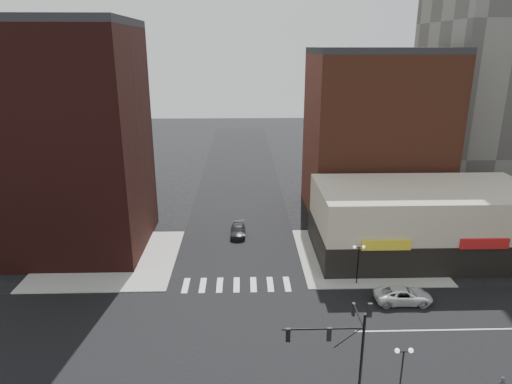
{
  "coord_description": "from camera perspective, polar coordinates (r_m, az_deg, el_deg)",
  "views": [
    {
      "loc": [
        0.66,
        -32.69,
        22.94
      ],
      "look_at": [
        1.75,
        4.53,
        11.0
      ],
      "focal_mm": 32.0,
      "sensor_mm": 36.0,
      "label": 1
    }
  ],
  "objects": [
    {
      "name": "ground",
      "position": [
        39.94,
        -2.43,
        -17.29
      ],
      "size": [
        240.0,
        240.0,
        0.0
      ],
      "primitive_type": "plane",
      "color": "black",
      "rests_on": "ground"
    },
    {
      "name": "road_ew",
      "position": [
        39.94,
        -2.43,
        -17.28
      ],
      "size": [
        200.0,
        14.0,
        0.02
      ],
      "primitive_type": "cube",
      "color": "black",
      "rests_on": "ground"
    },
    {
      "name": "road_ns",
      "position": [
        39.94,
        -2.43,
        -17.28
      ],
      "size": [
        14.0,
        200.0,
        0.02
      ],
      "primitive_type": "cube",
      "color": "black",
      "rests_on": "ground"
    },
    {
      "name": "sidewalk_nw",
      "position": [
        54.59,
        -17.81,
        -7.92
      ],
      "size": [
        15.0,
        15.0,
        0.12
      ],
      "primitive_type": "cube",
      "color": "gray",
      "rests_on": "ground"
    },
    {
      "name": "sidewalk_ne",
      "position": [
        54.24,
        13.39,
        -7.69
      ],
      "size": [
        15.0,
        15.0,
        0.12
      ],
      "primitive_type": "cube",
      "color": "gray",
      "rests_on": "ground"
    },
    {
      "name": "building_nw",
      "position": [
        55.82,
        -22.38,
        5.66
      ],
      "size": [
        16.0,
        15.0,
        25.0
      ],
      "primitive_type": "cube",
      "color": "#341310",
      "rests_on": "ground"
    },
    {
      "name": "building_nw_low",
      "position": [
        76.17,
        -27.05,
        2.96
      ],
      "size": [
        20.0,
        18.0,
        12.0
      ],
      "primitive_type": "cube",
      "color": "#341310",
      "rests_on": "ground"
    },
    {
      "name": "building_ne_midrise",
      "position": [
        65.93,
        14.61,
        6.77
      ],
      "size": [
        18.0,
        15.0,
        22.0
      ],
      "primitive_type": "cube",
      "color": "brown",
      "rests_on": "ground"
    },
    {
      "name": "building_ne_row",
      "position": [
        55.44,
        20.02,
        -4.1
      ],
      "size": [
        24.2,
        12.2,
        8.0
      ],
      "color": "#BDAC96",
      "rests_on": "ground"
    },
    {
      "name": "traffic_signal",
      "position": [
        31.38,
        11.26,
        -17.57
      ],
      "size": [
        5.59,
        3.09,
        7.77
      ],
      "color": "black",
      "rests_on": "ground"
    },
    {
      "name": "street_lamp_se_a",
      "position": [
        33.21,
        17.88,
        -19.49
      ],
      "size": [
        1.22,
        0.32,
        4.16
      ],
      "color": "black",
      "rests_on": "sidewalk_se"
    },
    {
      "name": "street_lamp_ne",
      "position": [
        46.59,
        12.69,
        -7.64
      ],
      "size": [
        1.22,
        0.32,
        4.16
      ],
      "color": "black",
      "rests_on": "sidewalk_ne"
    },
    {
      "name": "white_suv",
      "position": [
        45.79,
        17.93,
        -12.18
      ],
      "size": [
        5.34,
        2.51,
        1.48
      ],
      "primitive_type": "imported",
      "rotation": [
        0.0,
        0.0,
        1.56
      ],
      "color": "silver",
      "rests_on": "ground"
    },
    {
      "name": "dark_sedan_north",
      "position": [
        57.95,
        -2.27,
        -4.84
      ],
      "size": [
        1.92,
        4.6,
        1.33
      ],
      "primitive_type": "imported",
      "rotation": [
        0.0,
        0.0,
        -0.01
      ],
      "color": "black",
      "rests_on": "ground"
    }
  ]
}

